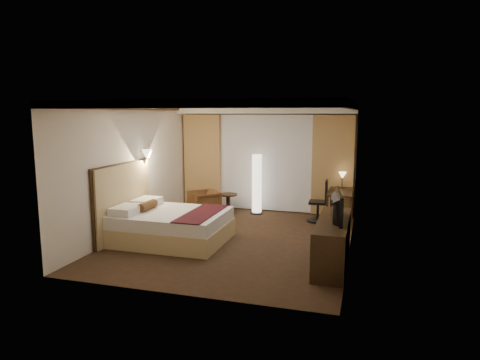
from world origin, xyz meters
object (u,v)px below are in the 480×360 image
(office_chair, at_px, (318,201))
(floor_lamp, at_px, (257,184))
(side_table, at_px, (228,204))
(desk, at_px, (340,207))
(dresser, at_px, (333,242))
(bed, at_px, (172,226))
(armchair, at_px, (204,202))
(television, at_px, (332,201))

(office_chair, bearing_deg, floor_lamp, 164.03)
(side_table, xyz_separation_m, desk, (2.76, -0.14, 0.12))
(office_chair, relative_size, dresser, 0.51)
(bed, height_order, floor_lamp, floor_lamp)
(bed, relative_size, armchair, 3.04)
(office_chair, bearing_deg, dresser, -80.61)
(armchair, relative_size, office_chair, 0.69)
(floor_lamp, bearing_deg, television, -56.57)
(armchair, xyz_separation_m, floor_lamp, (1.19, 0.62, 0.41))
(television, bearing_deg, desk, -7.06)
(side_table, relative_size, office_chair, 0.51)
(bed, height_order, office_chair, office_chair)
(dresser, bearing_deg, bed, 172.71)
(armchair, relative_size, television, 0.62)
(side_table, height_order, desk, desk)
(floor_lamp, bearing_deg, bed, -110.16)
(armchair, distance_m, desk, 3.27)
(armchair, xyz_separation_m, television, (3.28, -2.56, 0.74))
(armchair, distance_m, television, 4.22)
(side_table, bearing_deg, floor_lamp, 16.55)
(floor_lamp, relative_size, office_chair, 1.51)
(bed, xyz_separation_m, armchair, (-0.17, 2.15, 0.04))
(armchair, bearing_deg, dresser, 9.39)
(armchair, bearing_deg, side_table, 86.61)
(side_table, xyz_separation_m, television, (2.78, -2.97, 0.83))
(side_table, height_order, office_chair, office_chair)
(dresser, height_order, television, television)
(office_chair, height_order, dresser, office_chair)
(side_table, bearing_deg, armchair, -140.45)
(side_table, distance_m, desk, 2.77)
(bed, distance_m, office_chair, 3.52)
(desk, distance_m, office_chair, 0.52)
(side_table, distance_m, floor_lamp, 0.88)
(bed, distance_m, dresser, 3.17)
(armchair, relative_size, dresser, 0.35)
(office_chair, xyz_separation_m, television, (0.52, -2.78, 0.58))
(bed, height_order, desk, desk)
(floor_lamp, relative_size, dresser, 0.77)
(side_table, bearing_deg, office_chair, -4.78)
(dresser, xyz_separation_m, television, (-0.03, -0.00, 0.70))
(armchair, bearing_deg, office_chair, 51.66)
(floor_lamp, xyz_separation_m, office_chair, (1.57, -0.39, -0.25))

